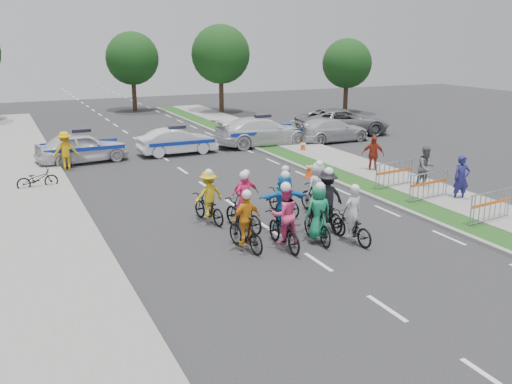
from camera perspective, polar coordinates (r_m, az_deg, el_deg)
name	(u,v)px	position (r m, az deg, el deg)	size (l,w,h in m)	color
ground	(318,262)	(15.67, 6.23, -6.99)	(90.00, 90.00, 0.00)	#28282B
curb_right	(366,194)	(22.28, 10.91, -0.20)	(0.20, 60.00, 0.12)	gray
grass_strip	(381,192)	(22.69, 12.35, -0.02)	(1.20, 60.00, 0.11)	#154014
sidewalk_right	(417,187)	(23.79, 15.82, 0.49)	(2.40, 60.00, 0.13)	gray
sidewalk_left	(47,237)	(18.36, -20.16, -4.26)	(3.00, 60.00, 0.13)	gray
rider_0	(352,223)	(17.06, 9.55, -3.08)	(0.77, 1.82, 1.81)	black
rider_1	(318,219)	(16.88, 6.19, -2.70)	(0.82, 1.81, 1.87)	black
rider_2	(284,224)	(16.34, 2.81, -3.21)	(0.85, 1.97, 1.99)	black
rider_3	(246,227)	(16.18, -1.03, -3.51)	(0.96, 1.78, 1.81)	black
rider_4	(326,205)	(18.14, 7.05, -1.28)	(1.13, 1.99, 2.01)	black
rider_5	(284,206)	(17.80, 2.80, -1.36)	(1.62, 1.92, 1.95)	black
rider_6	(243,211)	(17.88, -1.30, -1.87)	(1.03, 1.99, 1.94)	black
rider_7	(317,193)	(19.58, 6.14, -0.12)	(0.85, 1.85, 1.90)	black
rider_8	(284,196)	(19.52, 2.80, -0.37)	(0.87, 1.77, 1.72)	black
rider_9	(245,200)	(18.84, -1.09, -0.85)	(0.92, 1.71, 1.74)	black
rider_10	(208,202)	(18.66, -4.78, -0.96)	(1.10, 1.87, 1.82)	black
police_car_0	(82,147)	(28.77, -16.98, 4.29)	(1.74, 4.33, 1.48)	silver
police_car_1	(177,141)	(29.80, -7.86, 5.03)	(1.41, 4.03, 1.33)	silver
police_car_2	(263,132)	(31.86, 0.68, 6.07)	(2.21, 5.42, 1.57)	silver
civilian_sedan	(331,130)	(33.37, 7.55, 6.16)	(1.88, 4.63, 1.34)	#BBBBC1
civilian_suv	(343,122)	(35.90, 8.66, 6.97)	(2.66, 5.77, 1.60)	slate
spectator_0	(461,179)	(22.27, 19.85, 1.26)	(0.63, 0.41, 1.72)	navy
spectator_1	(426,167)	(23.77, 16.65, 2.37)	(0.83, 0.65, 1.71)	#57575C
spectator_2	(373,154)	(25.92, 11.61, 3.70)	(0.98, 0.41, 1.67)	maroon
marshal_hiviz	(65,151)	(27.48, -18.53, 3.95)	(1.13, 0.65, 1.75)	#DDA50B
barrier_0	(490,208)	(19.92, 22.37, -1.47)	(2.00, 0.50, 1.12)	#A5A8AD
barrier_1	(429,187)	(21.90, 16.89, 0.48)	(2.00, 0.50, 1.12)	#A5A8AD
barrier_2	(394,175)	(23.39, 13.64, 1.64)	(2.00, 0.50, 1.12)	#A5A8AD
cone_0	(309,169)	(24.84, 5.34, 2.28)	(0.40, 0.40, 0.70)	#F24C0C
cone_1	(303,146)	(30.14, 4.73, 4.61)	(0.40, 0.40, 0.70)	#F24C0C
parked_bike	(37,179)	(24.33, -21.03, 1.22)	(0.55, 1.59, 0.84)	black
tree_1	(221,54)	(45.51, -3.55, 13.57)	(4.55, 4.55, 6.82)	#382619
tree_2	(347,64)	(46.15, 9.08, 12.57)	(3.85, 3.85, 5.77)	#382619
tree_4	(132,58)	(47.58, -12.28, 12.92)	(4.20, 4.20, 6.30)	#382619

